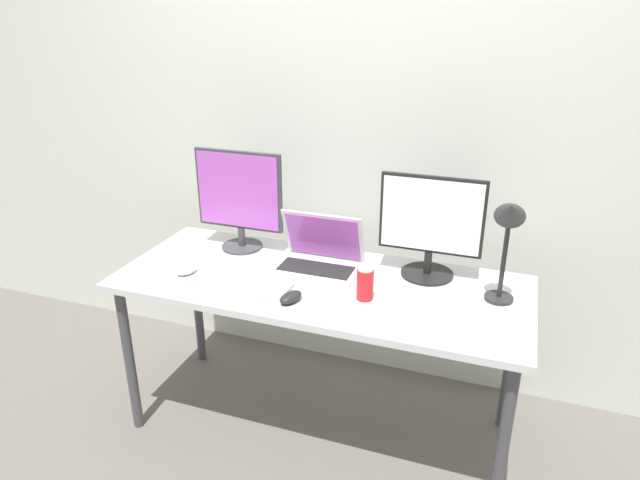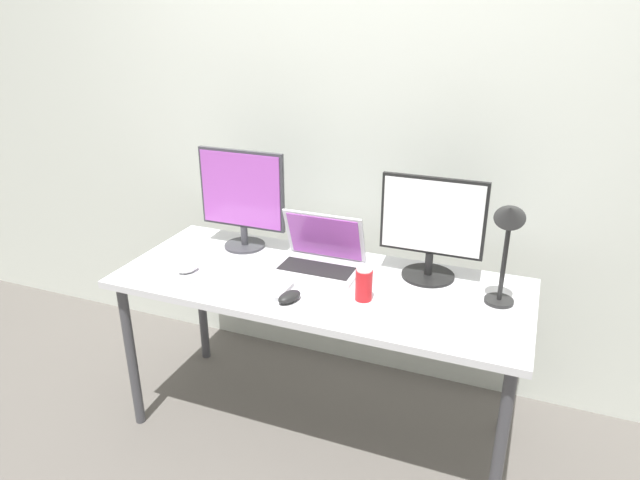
{
  "view_description": "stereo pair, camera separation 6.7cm",
  "coord_description": "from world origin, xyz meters",
  "views": [
    {
      "loc": [
        0.7,
        -1.97,
        1.79
      ],
      "look_at": [
        0.0,
        0.0,
        0.92
      ],
      "focal_mm": 32.0,
      "sensor_mm": 36.0,
      "label": 1
    },
    {
      "loc": [
        0.77,
        -1.95,
        1.79
      ],
      "look_at": [
        0.0,
        0.0,
        0.92
      ],
      "focal_mm": 32.0,
      "sensor_mm": 36.0,
      "label": 2
    }
  ],
  "objects": [
    {
      "name": "soda_can_near_keyboard",
      "position": [
        0.21,
        -0.09,
        0.8
      ],
      "size": [
        0.07,
        0.07,
        0.13
      ],
      "color": "red",
      "rests_on": "work_desk"
    },
    {
      "name": "monitor_center",
      "position": [
        0.4,
        0.2,
        0.97
      ],
      "size": [
        0.42,
        0.22,
        0.43
      ],
      "color": "black",
      "rests_on": "work_desk"
    },
    {
      "name": "mouse_by_laptop",
      "position": [
        -0.04,
        -0.21,
        0.76
      ],
      "size": [
        0.09,
        0.12,
        0.04
      ],
      "primitive_type": "ellipsoid",
      "rotation": [
        0.0,
        0.0,
        -0.34
      ],
      "color": "black",
      "rests_on": "work_desk"
    },
    {
      "name": "ground_plane",
      "position": [
        0.0,
        0.0,
        0.0
      ],
      "size": [
        16.0,
        16.0,
        0.0
      ],
      "primitive_type": "plane",
      "color": "#5B5651"
    },
    {
      "name": "laptop_silver",
      "position": [
        -0.04,
        0.11,
        0.8
      ],
      "size": [
        0.35,
        0.24,
        0.25
      ],
      "color": "silver",
      "rests_on": "work_desk"
    },
    {
      "name": "wall_back",
      "position": [
        0.0,
        0.59,
        1.3
      ],
      "size": [
        7.0,
        0.08,
        2.6
      ],
      "primitive_type": "cube",
      "color": "silver",
      "rests_on": "ground"
    },
    {
      "name": "mouse_by_keyboard",
      "position": [
        -0.55,
        -0.13,
        0.76
      ],
      "size": [
        0.09,
        0.11,
        0.04
      ],
      "primitive_type": "ellipsoid",
      "rotation": [
        0.0,
        0.0,
        -0.35
      ],
      "color": "silver",
      "rests_on": "work_desk"
    },
    {
      "name": "monitor_left",
      "position": [
        -0.46,
        0.2,
        0.99
      ],
      "size": [
        0.41,
        0.19,
        0.46
      ],
      "color": "#38383D",
      "rests_on": "work_desk"
    },
    {
      "name": "desk_lamp",
      "position": [
        0.7,
        0.03,
        1.04
      ],
      "size": [
        0.11,
        0.18,
        0.44
      ],
      "color": "black",
      "rests_on": "work_desk"
    },
    {
      "name": "keyboard_main",
      "position": [
        0.52,
        -0.11,
        0.75
      ],
      "size": [
        0.44,
        0.15,
        0.02
      ],
      "primitive_type": "cube",
      "rotation": [
        0.0,
        0.0,
        0.01
      ],
      "color": "#B2B2B7",
      "rests_on": "work_desk"
    },
    {
      "name": "keyboard_aux",
      "position": [
        -0.28,
        -0.16,
        0.75
      ],
      "size": [
        0.4,
        0.15,
        0.02
      ],
      "primitive_type": "cube",
      "rotation": [
        0.0,
        0.0,
        0.01
      ],
      "color": "#B2B2B7",
      "rests_on": "work_desk"
    },
    {
      "name": "work_desk",
      "position": [
        0.0,
        0.0,
        0.67
      ],
      "size": [
        1.69,
        0.69,
        0.74
      ],
      "color": "#424247",
      "rests_on": "ground"
    }
  ]
}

